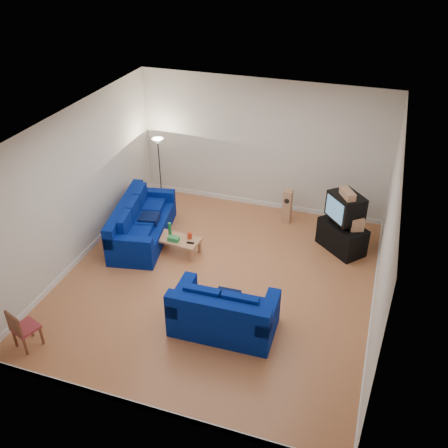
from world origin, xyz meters
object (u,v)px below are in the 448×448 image
(sofa_loveseat, at_px, (223,315))
(tv_stand, at_px, (342,237))
(television, at_px, (346,207))
(sofa_three_seat, at_px, (140,226))
(coffee_table, at_px, (178,241))

(sofa_loveseat, xyz_separation_m, tv_stand, (1.63, 3.21, -0.02))
(tv_stand, height_order, television, television)
(sofa_three_seat, height_order, sofa_loveseat, sofa_loveseat)
(sofa_three_seat, distance_m, sofa_loveseat, 3.48)
(tv_stand, xyz_separation_m, television, (-0.01, 0.05, 0.71))
(coffee_table, xyz_separation_m, television, (3.31, 1.29, 0.73))
(sofa_loveseat, relative_size, tv_stand, 1.76)
(sofa_loveseat, bearing_deg, coffee_table, 129.14)
(tv_stand, relative_size, television, 1.14)
(sofa_loveseat, relative_size, coffee_table, 1.81)
(coffee_table, bearing_deg, sofa_loveseat, -49.35)
(television, bearing_deg, tv_stand, -24.14)
(coffee_table, distance_m, tv_stand, 3.55)
(sofa_loveseat, height_order, coffee_table, sofa_loveseat)
(sofa_three_seat, xyz_separation_m, coffee_table, (1.01, -0.24, -0.04))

